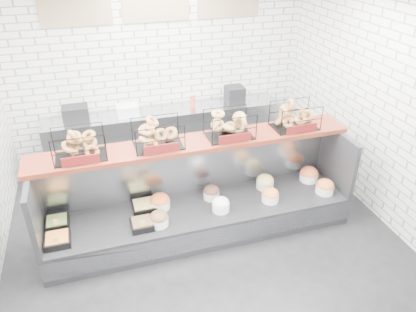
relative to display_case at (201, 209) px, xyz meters
name	(u,v)px	position (x,y,z in m)	size (l,w,h in m)	color
ground	(207,244)	(-0.02, -0.35, -0.33)	(5.50, 5.50, 0.00)	black
room_shell	(192,78)	(-0.02, 0.26, 1.73)	(5.02, 5.51, 3.01)	white
display_case	(201,209)	(0.00, 0.00, 0.00)	(4.00, 0.90, 1.20)	black
bagel_shelf	(195,132)	(-0.02, 0.17, 1.06)	(4.10, 0.50, 0.40)	#511B11
prep_counter	(166,133)	(-0.03, 2.08, 0.14)	(4.00, 0.60, 1.20)	#93969B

